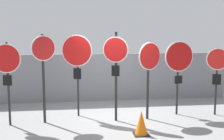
{
  "coord_description": "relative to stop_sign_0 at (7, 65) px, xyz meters",
  "views": [
    {
      "loc": [
        -1.2,
        -9.03,
        2.79
      ],
      "look_at": [
        -0.06,
        0.0,
        1.45
      ],
      "focal_mm": 50.0,
      "sensor_mm": 36.0,
      "label": 1
    }
  ],
  "objects": [
    {
      "name": "stop_sign_2",
      "position": [
        1.9,
        0.67,
        0.16
      ],
      "size": [
        0.9,
        0.36,
        2.49
      ],
      "rotation": [
        0.0,
        0.0,
        -0.36
      ],
      "color": "black",
      "rests_on": "ground"
    },
    {
      "name": "fence_back",
      "position": [
        2.98,
        2.57,
        -0.83
      ],
      "size": [
        9.16,
        0.12,
        1.73
      ],
      "color": "slate",
      "rests_on": "ground"
    },
    {
      "name": "ground_plane",
      "position": [
        2.98,
        0.39,
        -1.69
      ],
      "size": [
        40.0,
        40.0,
        0.0
      ],
      "primitive_type": "plane",
      "color": "gray"
    },
    {
      "name": "stop_sign_1",
      "position": [
        0.97,
        0.12,
        0.11
      ],
      "size": [
        0.65,
        0.34,
        2.52
      ],
      "rotation": [
        0.0,
        0.0,
        0.46
      ],
      "color": "black",
      "rests_on": "ground"
    },
    {
      "name": "stop_sign_3",
      "position": [
        2.98,
        0.04,
        0.09
      ],
      "size": [
        0.69,
        0.29,
        2.58
      ],
      "rotation": [
        0.0,
        0.0,
        -0.36
      ],
      "color": "black",
      "rests_on": "ground"
    },
    {
      "name": "stop_sign_6",
      "position": [
        6.13,
        0.25,
        -0.16
      ],
      "size": [
        0.65,
        0.23,
        2.09
      ],
      "rotation": [
        0.0,
        0.0,
        -0.3
      ],
      "color": "black",
      "rests_on": "ground"
    },
    {
      "name": "traffic_cone_0",
      "position": [
        3.48,
        -1.17,
        -1.38
      ],
      "size": [
        0.39,
        0.39,
        0.62
      ],
      "color": "black",
      "rests_on": "ground"
    },
    {
      "name": "stop_sign_0",
      "position": [
        0.0,
        0.0,
        0.0
      ],
      "size": [
        0.8,
        0.17,
        2.32
      ],
      "rotation": [
        0.0,
        0.0,
        -0.15
      ],
      "color": "black",
      "rests_on": "ground"
    },
    {
      "name": "stop_sign_5",
      "position": [
        4.98,
        0.44,
        -0.02
      ],
      "size": [
        0.92,
        0.18,
        2.29
      ],
      "rotation": [
        0.0,
        0.0,
        0.15
      ],
      "color": "black",
      "rests_on": "ground"
    },
    {
      "name": "stop_sign_4",
      "position": [
        3.97,
        0.09,
        -0.03
      ],
      "size": [
        0.72,
        0.41,
        2.29
      ],
      "rotation": [
        0.0,
        0.0,
        0.5
      ],
      "color": "black",
      "rests_on": "ground"
    }
  ]
}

